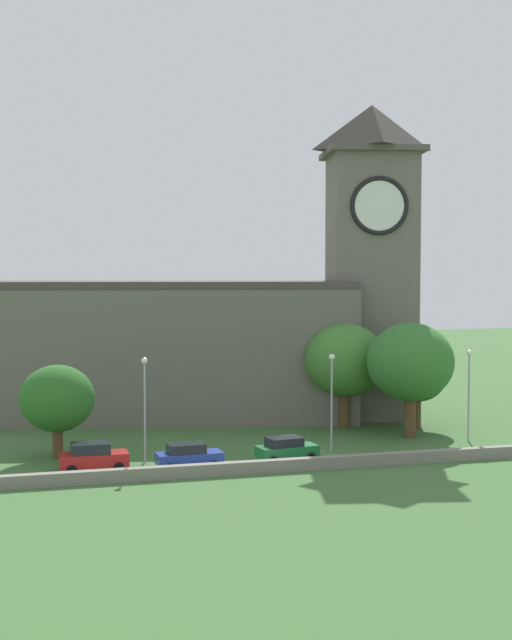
{
  "coord_description": "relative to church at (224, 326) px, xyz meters",
  "views": [
    {
      "loc": [
        -19.22,
        -59.72,
        13.53
      ],
      "look_at": [
        -1.13,
        6.85,
        9.41
      ],
      "focal_mm": 49.67,
      "sensor_mm": 36.0,
      "label": 1
    }
  ],
  "objects": [
    {
      "name": "car_red",
      "position": [
        -13.28,
        -18.46,
        -7.33
      ],
      "size": [
        4.5,
        2.28,
        1.9
      ],
      "color": "red",
      "rests_on": "ground"
    },
    {
      "name": "quay_barrier",
      "position": [
        1.17,
        -21.91,
        -7.88
      ],
      "size": [
        42.56,
        0.7,
        0.83
      ],
      "primitive_type": "cube",
      "color": "gray",
      "rests_on": "ground"
    },
    {
      "name": "tree_by_tower",
      "position": [
        -15.35,
        -13.81,
        -4.04
      ],
      "size": [
        5.27,
        5.27,
        6.65
      ],
      "color": "brown",
      "rests_on": "ground"
    },
    {
      "name": "streetlamp_central",
      "position": [
        4.19,
        -16.61,
        -3.51
      ],
      "size": [
        0.44,
        0.44,
        7.19
      ],
      "color": "#9EA0A5",
      "rests_on": "ground"
    },
    {
      "name": "streetlamp_west_mid",
      "position": [
        -9.57,
        -16.74,
        -3.44
      ],
      "size": [
        0.44,
        0.44,
        7.32
      ],
      "color": "#9EA0A5",
      "rests_on": "ground"
    },
    {
      "name": "car_green",
      "position": [
        0.05,
        -18.77,
        -7.45
      ],
      "size": [
        4.45,
        2.65,
        1.67
      ],
      "color": "#1E6B38",
      "rests_on": "ground"
    },
    {
      "name": "tree_riverside_west",
      "position": [
        12.05,
        -13.25,
        -2.3
      ],
      "size": [
        6.9,
        6.9,
        9.15
      ],
      "color": "brown",
      "rests_on": "ground"
    },
    {
      "name": "tree_churchyard",
      "position": [
        14.3,
        -9.83,
        -3.85
      ],
      "size": [
        4.86,
        4.86,
        6.67
      ],
      "color": "brown",
      "rests_on": "ground"
    },
    {
      "name": "ground_plane",
      "position": [
        1.17,
        -2.57,
        -8.29
      ],
      "size": [
        200.0,
        200.0,
        0.0
      ],
      "primitive_type": "plane",
      "color": "#3D6633"
    },
    {
      "name": "church",
      "position": [
        0.0,
        0.0,
        0.0
      ],
      "size": [
        39.66,
        17.43,
        28.05
      ],
      "color": "#666056",
      "rests_on": "ground"
    },
    {
      "name": "streetlamp_east_mid",
      "position": [
        15.75,
        -15.94,
        -3.55
      ],
      "size": [
        0.44,
        0.44,
        7.13
      ],
      "color": "#9EA0A5",
      "rests_on": "ground"
    },
    {
      "name": "tree_riverside_east",
      "position": [
        8.66,
        -7.59,
        -2.58
      ],
      "size": [
        6.84,
        6.84,
        8.83
      ],
      "color": "brown",
      "rests_on": "ground"
    },
    {
      "name": "car_blue",
      "position": [
        -6.99,
        -19.31,
        -7.43
      ],
      "size": [
        4.49,
        2.24,
        1.7
      ],
      "color": "#233D9E",
      "rests_on": "ground"
    }
  ]
}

